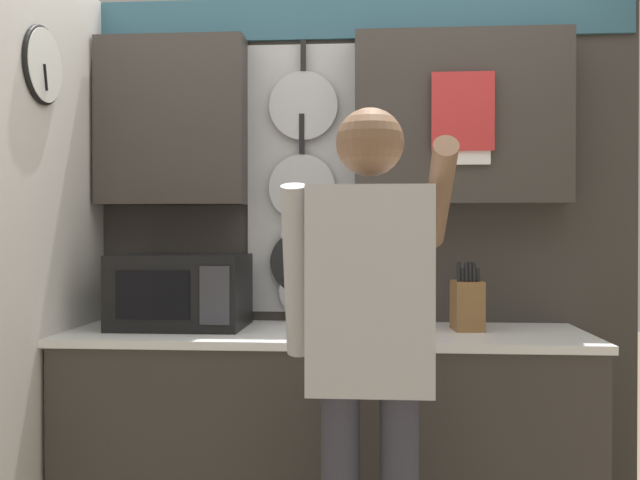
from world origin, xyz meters
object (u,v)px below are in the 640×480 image
object	(u,v)px
utensil_crock	(350,307)
person	(370,332)
knife_block	(467,305)
microwave	(181,291)

from	to	relation	value
utensil_crock	person	world-z (taller)	person
knife_block	person	world-z (taller)	person
knife_block	microwave	bearing A→B (deg)	-179.98
microwave	person	bearing A→B (deg)	-39.35
microwave	utensil_crock	bearing A→B (deg)	0.02
knife_block	person	distance (m)	0.73
knife_block	utensil_crock	bearing A→B (deg)	-179.96
microwave	knife_block	size ratio (longest dim) A/B	1.91
knife_block	person	size ratio (longest dim) A/B	0.16
microwave	utensil_crock	xyz separation A→B (m)	(0.68, 0.00, -0.06)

